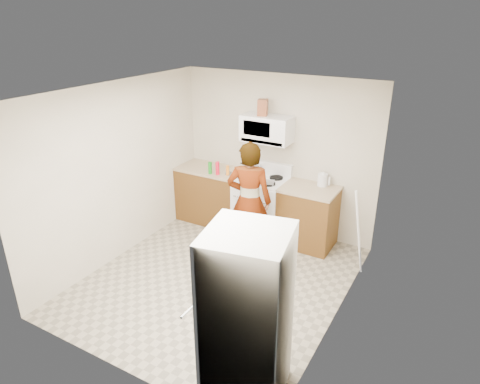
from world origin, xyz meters
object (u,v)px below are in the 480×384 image
Objects in this scene: gas_range at (262,205)px; microwave at (267,129)px; saucepan at (254,168)px; kettle at (323,180)px; fridge at (247,317)px; person at (249,201)px.

microwave reaches higher than gas_range.
microwave is at bearing -11.06° from saucepan.
kettle is (0.91, 0.19, 0.54)m from gas_range.
gas_range is at bearing -36.59° from saucepan.
fridge is 7.43× the size of saucepan.
person is 1.19m from kettle.
gas_range is 3.18m from fridge.
microwave reaches higher than saucepan.
gas_range is at bearing 103.49° from fridge.
microwave is at bearing -96.90° from person.
kettle is (-0.39, 3.07, 0.18)m from fridge.
fridge reaches higher than kettle.
gas_range is at bearing 171.27° from kettle.
person reaches higher than fridge.
microwave reaches higher than kettle.
kettle is (0.91, 0.06, -0.67)m from microwave.
saucepan is at bearing 143.41° from gas_range.
person is (0.16, -0.85, -0.83)m from microwave.
gas_range reaches higher than saucepan.
gas_range is 1.07m from kettle.
gas_range is 0.65× the size of person.
person is at bearing -79.23° from microwave.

